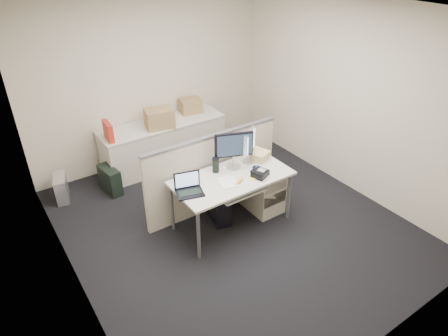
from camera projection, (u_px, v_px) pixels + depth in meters
floor at (232, 223)px, 5.35m from camera, size 4.00×4.50×0.01m
ceiling at (234, 9)px, 3.96m from camera, size 4.00×4.50×0.01m
wall_back at (150, 80)px, 6.24m from camera, size 4.00×0.02×2.70m
wall_front at (402, 238)px, 3.06m from camera, size 4.00×0.02×2.70m
wall_left at (56, 185)px, 3.68m from camera, size 0.02×4.50×2.70m
wall_right at (348, 97)px, 5.62m from camera, size 0.02×4.50×2.70m
desk at (232, 181)px, 5.00m from camera, size 1.50×0.75×0.73m
keyboard_tray at (240, 191)px, 4.90m from camera, size 0.62×0.32×0.02m
drawer_pedestal at (262, 188)px, 5.48m from camera, size 0.40×0.55×0.65m
cubicle_partition at (213, 174)px, 5.38m from camera, size 2.00×0.06×1.10m
back_counter at (164, 144)px, 6.53m from camera, size 2.00×0.60×0.72m
monitor_main at (234, 151)px, 5.04m from camera, size 0.53×0.36×0.49m
monitor_small at (249, 147)px, 5.18m from camera, size 0.40×0.35×0.44m
laptop at (189, 185)px, 4.60m from camera, size 0.36×0.31×0.23m
trackball at (257, 169)px, 5.09m from camera, size 0.14×0.14×0.04m
desk_phone at (260, 174)px, 4.97m from camera, size 0.25×0.23×0.07m
paper_stack at (228, 182)px, 4.85m from camera, size 0.26×0.31×0.01m
sticky_pad at (252, 179)px, 4.93m from camera, size 0.09×0.09×0.01m
travel_mug at (216, 165)px, 5.03m from camera, size 0.11×0.11×0.18m
banana at (239, 181)px, 4.85m from camera, size 0.18×0.13×0.04m
cellphone at (229, 167)px, 5.16m from camera, size 0.08×0.11×0.01m
manila_folders at (257, 155)px, 5.35m from camera, size 0.31×0.35×0.11m
keyboard at (235, 189)px, 4.89m from camera, size 0.44×0.24×0.02m
pc_tower_desk at (219, 203)px, 5.33m from camera, size 0.33×0.54×0.47m
pc_tower_spare_dark at (110, 180)px, 5.89m from camera, size 0.23×0.45×0.40m
pc_tower_spare_silver at (61, 188)px, 5.73m from camera, size 0.25×0.43×0.37m
cardboard_box_left at (159, 119)px, 6.13m from camera, size 0.47×0.39×0.32m
cardboard_box_right at (191, 106)px, 6.65m from camera, size 0.39×0.32×0.25m
red_binder at (108, 132)px, 5.76m from camera, size 0.09×0.32×0.29m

